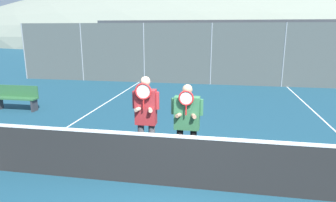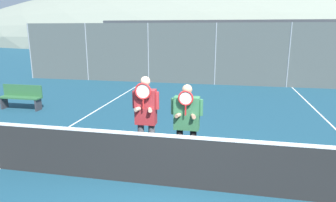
{
  "view_description": "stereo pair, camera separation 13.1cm",
  "coord_description": "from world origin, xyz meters",
  "px_view_note": "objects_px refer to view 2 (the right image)",
  "views": [
    {
      "loc": [
        0.59,
        -4.78,
        2.74
      ],
      "look_at": [
        -0.46,
        0.97,
        1.33
      ],
      "focal_mm": 32.0,
      "sensor_mm": 36.0,
      "label": 1
    },
    {
      "loc": [
        0.72,
        -4.75,
        2.74
      ],
      "look_at": [
        -0.46,
        0.97,
        1.33
      ],
      "focal_mm": 32.0,
      "sensor_mm": 36.0,
      "label": 2
    }
  ],
  "objects_px": {
    "car_far_left": "(131,58)",
    "bench_courtside": "(21,96)",
    "car_left_of_center": "(211,60)",
    "car_center": "(302,63)",
    "player_center_left": "(187,120)",
    "player_leftmost": "(146,115)"
  },
  "relations": [
    {
      "from": "car_far_left",
      "to": "car_left_of_center",
      "type": "xyz_separation_m",
      "value": [
        5.12,
        -0.03,
        -0.01
      ]
    },
    {
      "from": "car_left_of_center",
      "to": "car_center",
      "type": "bearing_deg",
      "value": -1.67
    },
    {
      "from": "player_center_left",
      "to": "car_far_left",
      "type": "xyz_separation_m",
      "value": [
        -5.46,
        12.91,
        -0.08
      ]
    },
    {
      "from": "player_leftmost",
      "to": "player_center_left",
      "type": "xyz_separation_m",
      "value": [
        0.82,
        0.03,
        -0.06
      ]
    },
    {
      "from": "player_leftmost",
      "to": "car_left_of_center",
      "type": "relative_size",
      "value": 0.41
    },
    {
      "from": "bench_courtside",
      "to": "player_center_left",
      "type": "bearing_deg",
      "value": -28.28
    },
    {
      "from": "player_center_left",
      "to": "car_center",
      "type": "height_order",
      "value": "same"
    },
    {
      "from": "car_left_of_center",
      "to": "bench_courtside",
      "type": "xyz_separation_m",
      "value": [
        -5.97,
        -9.48,
        -0.47
      ]
    },
    {
      "from": "player_leftmost",
      "to": "car_center",
      "type": "bearing_deg",
      "value": 66.16
    },
    {
      "from": "car_far_left",
      "to": "car_center",
      "type": "relative_size",
      "value": 0.98
    },
    {
      "from": "player_center_left",
      "to": "car_far_left",
      "type": "distance_m",
      "value": 14.01
    },
    {
      "from": "player_center_left",
      "to": "car_left_of_center",
      "type": "distance_m",
      "value": 12.88
    },
    {
      "from": "player_leftmost",
      "to": "car_far_left",
      "type": "distance_m",
      "value": 13.75
    },
    {
      "from": "player_center_left",
      "to": "bench_courtside",
      "type": "bearing_deg",
      "value": 151.72
    },
    {
      "from": "car_center",
      "to": "player_center_left",
      "type": "bearing_deg",
      "value": -110.75
    },
    {
      "from": "car_far_left",
      "to": "car_left_of_center",
      "type": "relative_size",
      "value": 0.98
    },
    {
      "from": "car_far_left",
      "to": "player_leftmost",
      "type": "bearing_deg",
      "value": -70.27
    },
    {
      "from": "bench_courtside",
      "to": "car_center",
      "type": "bearing_deg",
      "value": 39.98
    },
    {
      "from": "car_far_left",
      "to": "bench_courtside",
      "type": "bearing_deg",
      "value": -95.12
    },
    {
      "from": "player_center_left",
      "to": "car_left_of_center",
      "type": "height_order",
      "value": "car_left_of_center"
    },
    {
      "from": "player_center_left",
      "to": "car_left_of_center",
      "type": "bearing_deg",
      "value": 91.5
    },
    {
      "from": "player_leftmost",
      "to": "player_center_left",
      "type": "bearing_deg",
      "value": 2.32
    }
  ]
}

